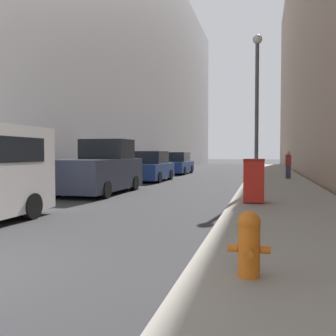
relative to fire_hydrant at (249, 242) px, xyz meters
name	(u,v)px	position (x,y,z in m)	size (l,w,h in m)	color
sidewalk_right	(277,181)	(0.92, 17.15, -0.48)	(3.43, 60.00, 0.14)	gray
building_left_glass	(89,59)	(-14.32, 25.15, 9.12)	(12.00, 60.00, 19.34)	#BCBCC1
fire_hydrant	(249,242)	(0.00, 0.00, 0.00)	(0.50, 0.39, 0.78)	orange
trash_bin	(254,180)	(-0.09, 6.85, 0.25)	(0.61, 0.67, 1.30)	red
lamppost	(257,103)	(-0.10, 10.94, 3.05)	(0.38, 0.38, 6.17)	#4C4C51
pickup_truck	(100,170)	(-6.22, 9.47, 0.37)	(2.17, 4.95, 2.19)	#232838
parked_sedan_near	(151,168)	(-6.13, 16.23, 0.23)	(1.91, 4.31, 1.73)	navy
parked_sedan_far	(178,164)	(-6.28, 24.03, 0.21)	(1.81, 4.78, 1.69)	navy
pedestrian_on_sidewalk	(288,165)	(1.59, 18.08, 0.39)	(0.32, 0.21, 1.59)	#2D3347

